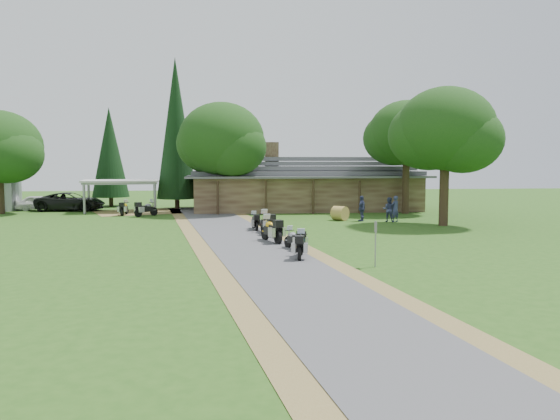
{
  "coord_description": "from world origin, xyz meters",
  "views": [
    {
      "loc": [
        -1.75,
        -25.75,
        4.34
      ],
      "look_at": [
        1.64,
        5.34,
        1.6
      ],
      "focal_mm": 35.0,
      "sensor_mm": 36.0,
      "label": 1
    }
  ],
  "objects": [
    {
      "name": "car_dark_suv",
      "position": [
        -15.17,
        24.82,
        1.24
      ],
      "size": [
        3.23,
        6.64,
        2.47
      ],
      "primitive_type": "imported",
      "rotation": [
        0.0,
        0.0,
        1.49
      ],
      "color": "black",
      "rests_on": "ground"
    },
    {
      "name": "cedar_near",
      "position": [
        -5.81,
        25.83,
        7.0
      ],
      "size": [
        3.73,
        3.73,
        13.99
      ],
      "primitive_type": "cone",
      "color": "black",
      "rests_on": "ground"
    },
    {
      "name": "sign_post",
      "position": [
        4.6,
        -3.98,
        0.96
      ],
      "size": [
        0.35,
        0.06,
        1.92
      ],
      "primitive_type": null,
      "color": "gray",
      "rests_on": "ground"
    },
    {
      "name": "lodge",
      "position": [
        6.0,
        24.0,
        2.45
      ],
      "size": [
        21.4,
        9.4,
        4.9
      ],
      "primitive_type": null,
      "color": "#4F3929",
      "rests_on": "ground"
    },
    {
      "name": "oak_lodge_left",
      "position": [
        -1.65,
        20.74,
        5.09
      ],
      "size": [
        7.22,
        7.22,
        10.19
      ],
      "primitive_type": null,
      "color": "#113510",
      "rests_on": "ground"
    },
    {
      "name": "carport",
      "position": [
        -10.51,
        23.55,
        1.4
      ],
      "size": [
        6.94,
        5.08,
        2.79
      ],
      "primitive_type": null,
      "rotation": [
        0.0,
        0.0,
        0.13
      ],
      "color": "silver",
      "rests_on": "ground"
    },
    {
      "name": "motorcycle_row_e",
      "position": [
        0.43,
        9.06,
        0.58
      ],
      "size": [
        0.72,
        1.75,
        1.17
      ],
      "primitive_type": null,
      "rotation": [
        0.0,
        0.0,
        1.67
      ],
      "color": "black",
      "rests_on": "ground"
    },
    {
      "name": "motorcycle_row_c",
      "position": [
        0.97,
        3.53,
        0.73
      ],
      "size": [
        1.37,
        2.25,
        1.47
      ],
      "primitive_type": null,
      "rotation": [
        0.0,
        0.0,
        1.91
      ],
      "color": "gold",
      "rests_on": "ground"
    },
    {
      "name": "motorcycle_row_a",
      "position": [
        1.82,
        -1.52,
        0.63
      ],
      "size": [
        0.96,
        1.94,
        1.27
      ],
      "primitive_type": null,
      "rotation": [
        0.0,
        0.0,
        1.37
      ],
      "color": "navy",
      "rests_on": "ground"
    },
    {
      "name": "motorcycle_carport_a",
      "position": [
        -9.66,
        20.05,
        0.62
      ],
      "size": [
        0.75,
        1.86,
        1.24
      ],
      "primitive_type": null,
      "rotation": [
        0.0,
        0.0,
        1.48
      ],
      "color": "#C09E02",
      "rests_on": "ground"
    },
    {
      "name": "silo",
      "position": [
        -21.23,
        25.75,
        3.05
      ],
      "size": [
        3.1,
        3.1,
        6.11
      ],
      "primitive_type": "cylinder",
      "rotation": [
        0.0,
        0.0,
        -0.03
      ],
      "color": "gray",
      "rests_on": "ground"
    },
    {
      "name": "cedar_far",
      "position": [
        -12.54,
        29.46,
        4.86
      ],
      "size": [
        3.58,
        3.58,
        9.71
      ],
      "primitive_type": "cone",
      "color": "black",
      "rests_on": "ground"
    },
    {
      "name": "hay_bale",
      "position": [
        7.11,
        14.13,
        0.54
      ],
      "size": [
        1.45,
        1.44,
        1.07
      ],
      "primitive_type": "cylinder",
      "rotation": [
        1.57,
        0.0,
        0.71
      ],
      "color": "#A5843C",
      "rests_on": "ground"
    },
    {
      "name": "oak_driveway",
      "position": [
        13.48,
        10.15,
        5.34
      ],
      "size": [
        6.68,
        6.68,
        10.68
      ],
      "primitive_type": null,
      "color": "#113510",
      "rests_on": "ground"
    },
    {
      "name": "ground",
      "position": [
        0.0,
        0.0,
        0.0
      ],
      "size": [
        120.0,
        120.0,
        0.0
      ],
      "primitive_type": "plane",
      "color": "#265016",
      "rests_on": "ground"
    },
    {
      "name": "driveway",
      "position": [
        -0.5,
        4.0,
        0.0
      ],
      "size": [
        51.95,
        51.95,
        0.0
      ],
      "primitive_type": "plane",
      "rotation": [
        0.0,
        0.0,
        0.14
      ],
      "color": "#454548",
      "rests_on": "ground"
    },
    {
      "name": "motorcycle_carport_b",
      "position": [
        -7.75,
        18.89,
        0.67
      ],
      "size": [
        1.83,
        1.84,
        1.34
      ],
      "primitive_type": null,
      "rotation": [
        0.0,
        0.0,
        0.79
      ],
      "color": "slate",
      "rests_on": "ground"
    },
    {
      "name": "person_b",
      "position": [
        10.45,
        12.82,
        1.05
      ],
      "size": [
        0.73,
        0.66,
        2.11
      ],
      "primitive_type": "imported",
      "rotation": [
        0.0,
        0.0,
        2.65
      ],
      "color": "navy",
      "rests_on": "ground"
    },
    {
      "name": "person_a",
      "position": [
        10.88,
        12.68,
        1.12
      ],
      "size": [
        0.78,
        0.7,
        2.24
      ],
      "primitive_type": "imported",
      "rotation": [
        0.0,
        0.0,
        3.61
      ],
      "color": "navy",
      "rests_on": "ground"
    },
    {
      "name": "motorcycle_row_d",
      "position": [
        1.03,
        7.0,
        0.72
      ],
      "size": [
        1.13,
        2.2,
        1.44
      ],
      "primitive_type": null,
      "rotation": [
        0.0,
        0.0,
        1.79
      ],
      "color": "#CC5524",
      "rests_on": "ground"
    },
    {
      "name": "motorcycle_row_b",
      "position": [
        1.87,
        0.86,
        0.57
      ],
      "size": [
        1.14,
        1.74,
        1.14
      ],
      "primitive_type": null,
      "rotation": [
        0.0,
        0.0,
        1.97
      ],
      "color": "#9B9CA2",
      "rests_on": "ground"
    },
    {
      "name": "car_white_sedan",
      "position": [
        -18.06,
        25.6,
        0.86
      ],
      "size": [
        3.05,
        5.48,
        1.73
      ],
      "primitive_type": "imported",
      "rotation": [
        0.0,
        0.0,
        1.74
      ],
      "color": "white",
      "rests_on": "ground"
    },
    {
      "name": "person_c",
      "position": [
        8.59,
        13.4,
        1.11
      ],
      "size": [
        0.74,
        0.78,
        2.22
      ],
      "primitive_type": "imported",
      "rotation": [
        0.0,
        0.0,
        4.09
      ],
      "color": "navy",
      "rests_on": "ground"
    },
    {
      "name": "oak_lodge_right",
      "position": [
        13.87,
        19.06,
        5.51
      ],
      "size": [
        6.4,
        6.4,
        11.01
      ],
      "primitive_type": null,
      "color": "#113510",
      "rests_on": "ground"
    }
  ]
}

